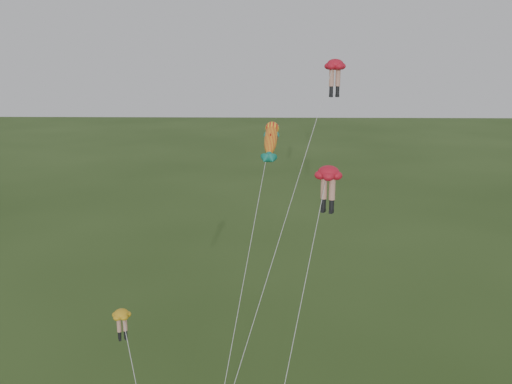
{
  "coord_description": "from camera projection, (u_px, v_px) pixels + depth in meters",
  "views": [
    {
      "loc": [
        2.14,
        -25.17,
        20.75
      ],
      "look_at": [
        1.44,
        6.0,
        12.85
      ],
      "focal_mm": 40.0,
      "sensor_mm": 36.0,
      "label": 1
    }
  ],
  "objects": [
    {
      "name": "legs_kite_red_high",
      "position": [
        333.0,
        73.0,
        36.28
      ],
      "size": [
        8.25,
        14.87,
        20.08
      ],
      "rotation": [
        0.0,
        0.0,
        0.23
      ],
      "color": "red",
      "rests_on": "ground"
    },
    {
      "name": "legs_kite_red_mid",
      "position": [
        328.0,
        180.0,
        31.22
      ],
      "size": [
        4.8,
        10.23,
        14.51
      ],
      "rotation": [
        0.0,
        0.0,
        -0.43
      ],
      "color": "red",
      "rests_on": "ground"
    },
    {
      "name": "legs_kite_yellow",
      "position": [
        123.0,
        322.0,
        29.69
      ],
      "size": [
        3.17,
        5.04,
        7.52
      ],
      "rotation": [
        0.0,
        0.0,
        0.42
      ],
      "color": "gold",
      "rests_on": "ground"
    },
    {
      "name": "fish_kite",
      "position": [
        271.0,
        140.0,
        35.05
      ],
      "size": [
        3.76,
        12.44,
        16.52
      ],
      "rotation": [
        0.58,
        0.0,
        -0.09
      ],
      "color": "yellow",
      "rests_on": "ground"
    }
  ]
}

